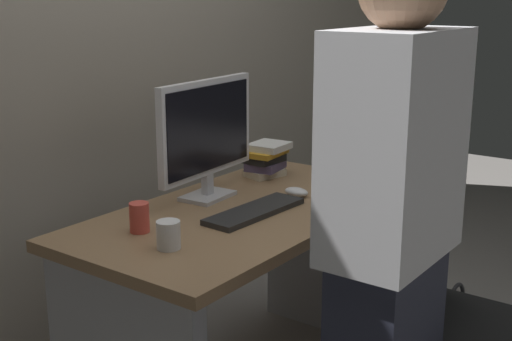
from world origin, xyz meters
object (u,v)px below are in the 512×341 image
object	(u,v)px
desk	(245,268)
cup_near_keyboard	(168,235)
cell_phone	(344,187)
cup_by_monitor	(139,217)
mouse	(296,192)
book_stack	(266,159)
office_chair	(450,339)
monitor	(207,133)
keyboard	(255,211)
handbag	(453,338)
person_at_desk	(389,258)

from	to	relation	value
desk	cup_near_keyboard	distance (m)	0.55
cell_phone	cup_by_monitor	bearing A→B (deg)	158.66
mouse	book_stack	xyz separation A→B (m)	(0.17, 0.27, 0.06)
office_chair	monitor	xyz separation A→B (m)	(-0.06, 0.96, 0.57)
mouse	cup_near_keyboard	xyz separation A→B (m)	(-0.71, 0.01, 0.03)
keyboard	book_stack	world-z (taller)	book_stack
cell_phone	handbag	size ratio (longest dim) A/B	0.38
mouse	cup_by_monitor	size ratio (longest dim) A/B	1.00
keyboard	cup_by_monitor	size ratio (longest dim) A/B	4.31
cup_near_keyboard	book_stack	world-z (taller)	book_stack
keyboard	cup_near_keyboard	size ratio (longest dim) A/B	4.85
office_chair	cell_phone	world-z (taller)	office_chair
person_at_desk	cup_by_monitor	xyz separation A→B (m)	(-0.06, 0.87, -0.04)
monitor	handbag	size ratio (longest dim) A/B	1.43
desk	person_at_desk	xyz separation A→B (m)	(-0.35, -0.74, 0.33)
office_chair	person_at_desk	distance (m)	0.59
person_at_desk	handbag	xyz separation A→B (m)	(0.98, 0.15, -0.70)
desk	handbag	bearing A→B (deg)	-43.73
mouse	cup_by_monitor	world-z (taller)	cup_by_monitor
office_chair	monitor	bearing A→B (deg)	93.31
book_stack	cell_phone	bearing A→B (deg)	-84.26
cup_near_keyboard	cell_phone	distance (m)	0.92
cup_near_keyboard	handbag	bearing A→B (deg)	-26.29
keyboard	cup_by_monitor	world-z (taller)	cup_by_monitor
cup_near_keyboard	book_stack	size ratio (longest dim) A/B	0.44
person_at_desk	cell_phone	distance (m)	0.99
office_chair	mouse	distance (m)	0.80
office_chair	desk	bearing A→B (deg)	95.30
desk	mouse	xyz separation A→B (m)	(0.24, -0.07, 0.25)
person_at_desk	book_stack	distance (m)	1.21
desk	person_at_desk	bearing A→B (deg)	-115.53
person_at_desk	cup_by_monitor	size ratio (longest dim) A/B	16.42
office_chair	book_stack	xyz separation A→B (m)	(0.34, 0.97, 0.39)
keyboard	person_at_desk	bearing A→B (deg)	-112.84
monitor	mouse	xyz separation A→B (m)	(0.22, -0.26, -0.24)
cell_phone	handbag	xyz separation A→B (m)	(0.18, -0.43, -0.61)
desk	cup_by_monitor	world-z (taller)	cup_by_monitor
cup_by_monitor	office_chair	bearing A→B (deg)	-61.70
desk	keyboard	size ratio (longest dim) A/B	3.19
office_chair	handbag	bearing A→B (deg)	17.81
keyboard	cup_near_keyboard	bearing A→B (deg)	-178.92
office_chair	cup_by_monitor	bearing A→B (deg)	118.30
monitor	cup_by_monitor	world-z (taller)	monitor
keyboard	mouse	bearing A→B (deg)	2.59
monitor	book_stack	world-z (taller)	monitor
cup_near_keyboard	keyboard	bearing A→B (deg)	-1.52
keyboard	cell_phone	world-z (taller)	keyboard
person_at_desk	keyboard	bearing A→B (deg)	64.55
book_stack	desk	bearing A→B (deg)	-154.00
monitor	mouse	bearing A→B (deg)	-49.41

